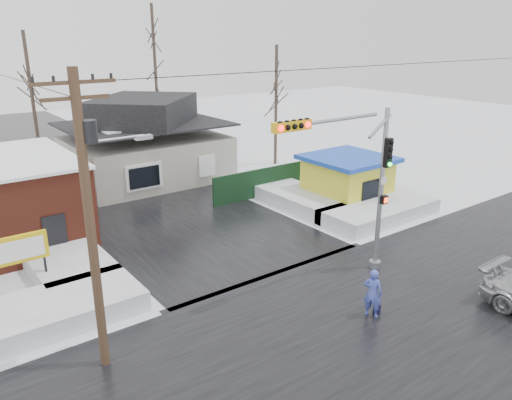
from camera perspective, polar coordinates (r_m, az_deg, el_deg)
ground at (r=18.41m, az=12.33°, el=-14.13°), size 120.00×120.00×0.00m
road_ns at (r=18.40m, az=12.33°, el=-14.10°), size 10.00×120.00×0.02m
road_ew at (r=18.40m, az=12.33°, el=-14.10°), size 120.00×10.00×0.02m
snowbank_nw at (r=19.54m, az=-23.38°, el=-11.91°), size 7.00×3.00×0.80m
snowbank_ne at (r=28.57m, az=13.90°, el=-1.24°), size 7.00×3.00×0.80m
snowbank_nside_w at (r=24.33m, az=-21.73°, el=-5.60°), size 3.00×8.00×0.80m
snowbank_nside_e at (r=30.49m, az=4.28°, el=0.53°), size 3.00×8.00×0.80m
traffic_signal at (r=20.06m, az=11.51°, el=2.94°), size 6.05×0.68×7.00m
utility_pole at (r=14.75m, az=-18.35°, el=-1.00°), size 3.15×0.44×9.00m
marquee_sign at (r=21.12m, az=-25.57°, el=-5.31°), size 2.20×0.21×2.55m
house at (r=35.55m, az=-12.58°, el=6.45°), size 10.40×8.40×5.76m
kiosk at (r=30.47m, az=10.37°, el=2.35°), size 4.60×4.60×2.88m
fence at (r=31.51m, az=1.24°, el=2.13°), size 8.00×0.12×1.80m
tree_far_left at (r=36.80m, az=-24.67°, el=14.05°), size 3.00×3.00×10.00m
tree_far_mid at (r=41.94m, az=-11.65°, el=17.84°), size 3.00×3.00×12.00m
tree_far_right at (r=38.44m, az=2.35°, el=14.59°), size 3.00×3.00×9.00m
pedestrian at (r=18.67m, az=13.18°, el=-10.37°), size 0.69×0.80×1.86m
shopping_bag at (r=19.19m, az=13.63°, el=-12.15°), size 0.29×0.14×0.35m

